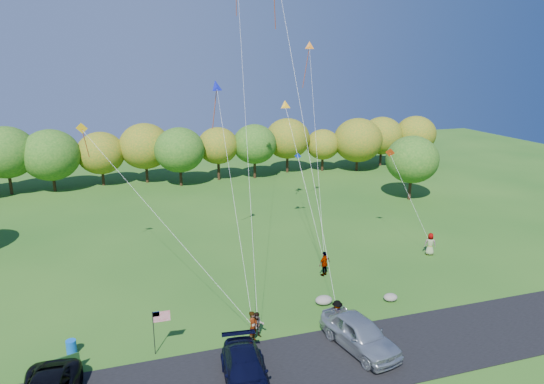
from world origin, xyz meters
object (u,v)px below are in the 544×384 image
(minivan_silver, at_px, (360,333))
(flyer_c, at_px, (337,314))
(flyer_d, at_px, (325,264))
(trash_barrel, at_px, (71,347))
(minivan_navy, at_px, (245,372))
(park_bench, at_px, (61,365))
(flyer_a, at_px, (253,327))
(flyer_e, at_px, (430,244))
(flyer_b, at_px, (258,325))

(minivan_silver, relative_size, flyer_c, 3.11)
(flyer_d, distance_m, trash_barrel, 18.17)
(minivan_navy, bearing_deg, park_bench, 163.23)
(flyer_a, height_order, park_bench, flyer_a)
(flyer_e, bearing_deg, minivan_navy, 59.29)
(flyer_a, bearing_deg, flyer_c, -45.24)
(minivan_silver, height_order, park_bench, minivan_silver)
(minivan_silver, bearing_deg, flyer_c, 82.65)
(flyer_d, xyz_separation_m, park_bench, (-17.78, -6.85, -0.42))
(minivan_silver, bearing_deg, flyer_d, 66.15)
(minivan_navy, distance_m, flyer_d, 13.90)
(flyer_e, bearing_deg, flyer_a, 52.06)
(flyer_e, distance_m, trash_barrel, 28.14)
(minivan_navy, distance_m, flyer_b, 4.46)
(flyer_e, xyz_separation_m, park_bench, (-27.81, -7.90, -0.40))
(minivan_navy, xyz_separation_m, flyer_c, (6.74, 3.73, 0.04))
(flyer_d, distance_m, park_bench, 19.06)
(flyer_b, distance_m, flyer_e, 18.76)
(flyer_b, relative_size, trash_barrel, 1.92)
(flyer_c, bearing_deg, flyer_b, 7.16)
(park_bench, bearing_deg, flyer_c, -17.09)
(flyer_b, bearing_deg, flyer_a, -126.64)
(flyer_d, relative_size, park_bench, 1.06)
(flyer_d, height_order, trash_barrel, flyer_d)
(flyer_b, bearing_deg, park_bench, -167.45)
(flyer_c, height_order, park_bench, flyer_c)
(flyer_a, height_order, flyer_d, flyer_d)
(trash_barrel, bearing_deg, flyer_d, 16.14)
(flyer_a, relative_size, flyer_e, 1.00)
(flyer_e, distance_m, park_bench, 28.91)
(flyer_b, distance_m, park_bench, 10.67)
(trash_barrel, bearing_deg, minivan_silver, -15.94)
(minivan_navy, distance_m, flyer_e, 22.27)
(minivan_silver, distance_m, park_bench, 16.02)
(minivan_navy, bearing_deg, trash_barrel, 153.10)
(flyer_c, xyz_separation_m, flyer_e, (12.21, 7.96, 0.08))
(minivan_navy, relative_size, flyer_a, 2.79)
(flyer_a, bearing_deg, flyer_e, -20.81)
(minivan_navy, height_order, flyer_d, flyer_d)
(minivan_navy, relative_size, minivan_silver, 0.98)
(flyer_c, bearing_deg, minivan_silver, 105.74)
(flyer_a, distance_m, flyer_c, 5.30)
(flyer_c, height_order, flyer_e, flyer_e)
(flyer_a, distance_m, park_bench, 10.30)
(park_bench, relative_size, trash_barrel, 2.20)
(minivan_navy, xyz_separation_m, trash_barrel, (-8.51, 5.59, -0.42))
(flyer_c, xyz_separation_m, trash_barrel, (-15.26, 1.86, -0.45))
(flyer_b, height_order, trash_barrel, flyer_b)
(flyer_c, distance_m, park_bench, 15.59)
(flyer_c, relative_size, flyer_d, 0.90)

